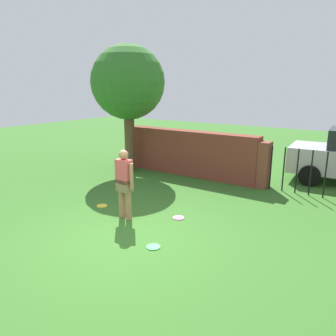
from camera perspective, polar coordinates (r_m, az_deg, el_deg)
The scene contains 8 objects.
ground_plane at distance 6.72m, azimuth -7.22°, elevation -12.15°, with size 40.00×40.00×0.00m, color #336623.
brick_wall at distance 11.09m, azimuth 3.68°, elevation 2.69°, with size 4.95×0.50×1.53m, color brown.
tree at distance 11.54m, azimuth -7.10°, elevation 14.66°, with size 2.55×2.55×4.40m.
person at distance 7.35m, azimuth -7.74°, elevation -2.34°, with size 0.54×0.24×1.62m.
fence_gate at distance 9.78m, azimuth 22.96°, elevation -0.39°, with size 2.83×0.44×1.40m.
frisbee_green at distance 6.32m, azimuth -2.63°, elevation -13.79°, with size 0.27×0.27×0.02m, color green.
frisbee_pink at distance 7.58m, azimuth 1.88°, elevation -8.81°, with size 0.27×0.27×0.02m, color pink.
frisbee_yellow at distance 8.47m, azimuth -11.62°, elevation -6.58°, with size 0.27×0.27×0.02m, color yellow.
Camera 1 is at (4.07, -4.45, 2.97)m, focal length 34.39 mm.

